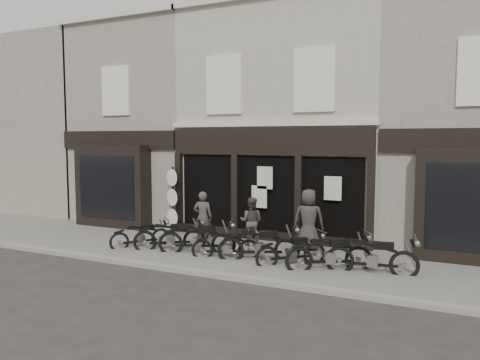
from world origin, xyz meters
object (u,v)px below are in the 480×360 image
at_px(man_right, 309,220).
at_px(motorcycle_7, 373,260).
at_px(motorcycle_1, 171,239).
at_px(motorcycle_6, 330,257).
at_px(man_centre, 251,221).
at_px(motorcycle_2, 198,242).
at_px(advert_sign_post, 173,203).
at_px(motorcycle_3, 226,248).
at_px(man_left, 203,217).
at_px(motorcycle_5, 292,253).
at_px(motorcycle_0, 141,238).
at_px(motorcycle_4, 260,248).

bearing_deg(man_right, motorcycle_7, 127.04).
height_order(motorcycle_1, motorcycle_6, motorcycle_6).
xyz_separation_m(man_centre, man_right, (1.86, 0.16, 0.17)).
distance_m(motorcycle_2, motorcycle_6, 4.07).
relative_size(motorcycle_2, advert_sign_post, 0.88).
xyz_separation_m(motorcycle_3, man_right, (1.92, 1.80, 0.69)).
bearing_deg(advert_sign_post, man_centre, 11.26).
distance_m(motorcycle_2, motorcycle_3, 1.02).
distance_m(motorcycle_3, motorcycle_7, 4.14).
relative_size(motorcycle_2, man_left, 1.31).
bearing_deg(man_centre, motorcycle_5, 131.70).
relative_size(motorcycle_2, man_centre, 1.44).
distance_m(motorcycle_1, advert_sign_post, 2.50).
height_order(man_centre, man_right, man_right).
bearing_deg(motorcycle_0, motorcycle_5, -52.90).
bearing_deg(motorcycle_0, advert_sign_post, 40.99).
relative_size(man_centre, advert_sign_post, 0.61).
xyz_separation_m(motorcycle_1, man_right, (3.95, 1.65, 0.64)).
xyz_separation_m(motorcycle_0, motorcycle_7, (7.25, 0.11, 0.07)).
bearing_deg(motorcycle_5, motorcycle_3, 142.31).
xyz_separation_m(motorcycle_3, man_left, (-1.53, 1.28, 0.60)).
bearing_deg(motorcycle_6, man_centre, 121.66).
height_order(man_left, man_centre, man_left).
height_order(motorcycle_0, man_right, man_right).
distance_m(motorcycle_0, motorcycle_4, 4.11).
xyz_separation_m(motorcycle_1, motorcycle_6, (5.10, -0.14, 0.01)).
distance_m(motorcycle_1, man_left, 1.36).
bearing_deg(motorcycle_5, motorcycle_0, 139.20).
height_order(motorcycle_0, man_left, man_left).
height_order(motorcycle_7, man_left, man_left).
relative_size(motorcycle_6, man_right, 1.11).
distance_m(motorcycle_2, motorcycle_5, 2.98).
height_order(motorcycle_1, man_left, man_left).
height_order(motorcycle_4, man_right, man_right).
height_order(motorcycle_3, man_left, man_left).
bearing_deg(motorcycle_5, motorcycle_2, 139.37).
distance_m(motorcycle_1, motorcycle_6, 5.10).
xyz_separation_m(motorcycle_5, motorcycle_6, (1.10, -0.12, 0.05)).
bearing_deg(motorcycle_5, advert_sign_post, 117.35).
relative_size(motorcycle_1, man_left, 1.16).
xyz_separation_m(motorcycle_1, advert_sign_post, (-1.25, 2.01, 0.81)).
bearing_deg(motorcycle_4, man_centre, 96.93).
relative_size(motorcycle_4, motorcycle_6, 1.04).
height_order(motorcycle_6, motorcycle_7, motorcycle_7).
xyz_separation_m(motorcycle_3, motorcycle_5, (1.96, 0.13, 0.01)).
xyz_separation_m(motorcycle_5, advert_sign_post, (-5.25, 2.03, 0.84)).
height_order(motorcycle_4, advert_sign_post, advert_sign_post).
xyz_separation_m(motorcycle_6, man_centre, (-3.00, 1.63, 0.46)).
bearing_deg(motorcycle_5, motorcycle_1, 138.24).
relative_size(motorcycle_1, motorcycle_2, 0.88).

